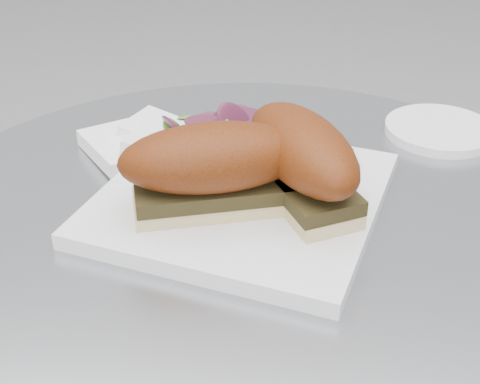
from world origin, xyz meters
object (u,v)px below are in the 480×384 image
object	(u,v)px
plate	(242,198)
sandwich_right	(302,157)
saucer	(440,130)
sandwich_left	(214,166)

from	to	relation	value
plate	sandwich_right	bearing A→B (deg)	-3.81
sandwich_right	saucer	xyz separation A→B (m)	(0.15, 0.19, -0.05)
sandwich_left	saucer	distance (m)	0.32
sandwich_left	plate	bearing A→B (deg)	38.01
sandwich_right	saucer	distance (m)	0.24
plate	saucer	world-z (taller)	plate
plate	sandwich_left	distance (m)	0.06
sandwich_right	saucer	bearing A→B (deg)	111.10
sandwich_left	saucer	world-z (taller)	sandwich_left
plate	sandwich_right	size ratio (longest dim) A/B	1.42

